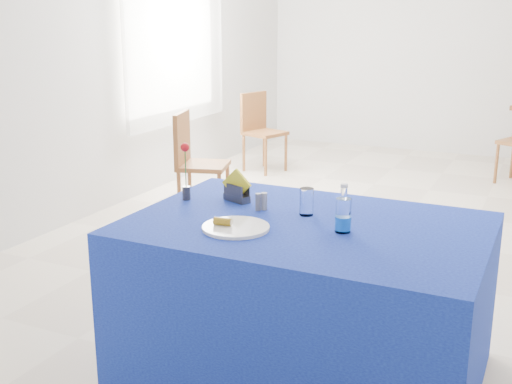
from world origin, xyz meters
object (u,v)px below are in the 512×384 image
at_px(chair_win_b, 260,126).
at_px(blue_table, 305,299).
at_px(chair_win_a, 194,157).
at_px(plate, 236,227).
at_px(water_bottle, 343,216).

bearing_deg(chair_win_b, blue_table, -133.79).
relative_size(blue_table, chair_win_b, 1.86).
distance_m(chair_win_a, chair_win_b, 1.80).
height_order(blue_table, chair_win_a, chair_win_a).
distance_m(plate, water_bottle, 0.47).
bearing_deg(chair_win_b, plate, -138.04).
relative_size(chair_win_a, chair_win_b, 1.04).
bearing_deg(plate, water_bottle, 20.87).
bearing_deg(chair_win_b, water_bottle, -131.94).
bearing_deg(blue_table, plate, -138.42).
relative_size(blue_table, water_bottle, 7.44).
relative_size(plate, chair_win_b, 0.35).
relative_size(plate, water_bottle, 1.39).
distance_m(plate, blue_table, 0.51).
distance_m(water_bottle, chair_win_b, 4.40).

